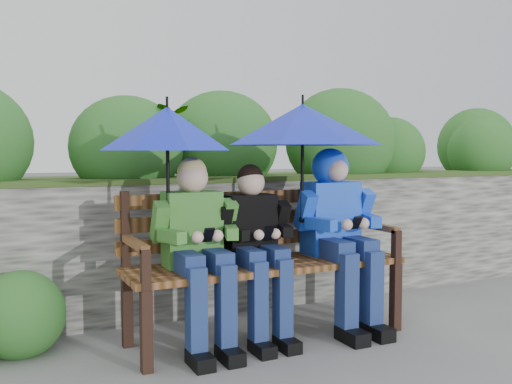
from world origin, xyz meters
name	(u,v)px	position (x,y,z in m)	size (l,w,h in m)	color
ground	(262,335)	(0.00, 0.00, 0.00)	(60.00, 60.00, 0.00)	#605F5D
garden_backdrop	(178,214)	(-0.08, 1.56, 0.66)	(8.02, 2.87, 1.82)	#474642
park_bench	(261,252)	(0.00, 0.02, 0.55)	(1.85, 0.54, 0.98)	black
boy_left	(198,242)	(-0.48, -0.07, 0.67)	(0.52, 0.60, 1.19)	#377D2F
boy_middle	(256,241)	(-0.08, -0.07, 0.65)	(0.48, 0.56, 1.14)	black
boy_right	(338,222)	(0.55, -0.06, 0.74)	(0.56, 0.68, 1.24)	blue
umbrella_left	(167,129)	(-0.64, -0.01, 1.36)	(0.80, 0.80, 0.83)	#0F20C1
umbrella_right	(303,125)	(0.28, -0.03, 1.40)	(1.05, 1.05, 0.85)	#0F20C1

